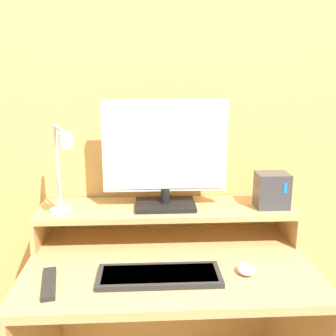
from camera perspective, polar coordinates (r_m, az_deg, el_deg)
wall_back at (r=1.66m, az=-0.54°, el=8.81°), size 6.00×0.05×2.50m
desk at (r=1.58m, az=0.15°, el=-20.51°), size 1.02×0.63×0.73m
monitor_shelf at (r=1.59m, az=-0.24°, el=-6.34°), size 1.02×0.26×0.14m
monitor at (r=1.52m, az=-0.43°, el=2.07°), size 0.48×0.16×0.43m
desk_lamp at (r=1.44m, az=-15.13°, el=0.04°), size 0.13×0.23×0.34m
router_dock at (r=1.60m, az=14.85°, el=-3.14°), size 0.13×0.10×0.14m
keyboard at (r=1.34m, az=-1.27°, el=-15.32°), size 0.41×0.15×0.02m
mouse at (r=1.39m, az=11.27°, el=-14.18°), size 0.06×0.08×0.03m
remote_control at (r=1.36m, az=-16.89°, el=-15.73°), size 0.08×0.19×0.02m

